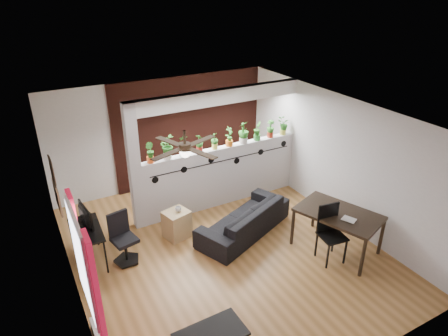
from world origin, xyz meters
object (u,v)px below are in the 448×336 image
potted_plant_6 (244,132)px  cup (178,209)px  folding_chair (330,228)px  potted_plant_4 (215,140)px  potted_plant_7 (257,130)px  dining_table (338,217)px  potted_plant_2 (183,145)px  sofa (244,219)px  ceiling_fan (185,149)px  coffee_table (211,336)px  computer_desk (86,232)px  potted_plant_3 (199,143)px  potted_plant_9 (283,126)px  potted_plant_5 (229,136)px  cube_shelf (177,224)px  office_chair (123,241)px  potted_plant_1 (167,147)px  potted_plant_8 (270,128)px  potted_plant_0 (150,152)px

potted_plant_6 → cup: size_ratio=3.99×
folding_chair → potted_plant_4: bearing=109.5°
potted_plant_7 → dining_table: size_ratio=0.25×
potted_plant_2 → sofa: (0.71, -1.22, -1.29)m
ceiling_fan → coffee_table: ceiling_fan is taller
cup → folding_chair: 2.81m
computer_desk → sofa: bearing=-10.5°
potted_plant_2 → dining_table: potted_plant_2 is taller
potted_plant_2 → cup: size_ratio=3.64×
potted_plant_3 → sofa: 1.79m
cup → computer_desk: 1.71m
dining_table → potted_plant_4: bearing=115.8°
potted_plant_9 → computer_desk: bearing=-171.6°
potted_plant_5 → potted_plant_3: bearing=180.0°
cube_shelf → office_chair: (-1.10, -0.23, 0.14)m
potted_plant_4 → potted_plant_5: size_ratio=0.84×
potted_plant_4 → folding_chair: 2.91m
potted_plant_9 → potted_plant_4: bearing=180.0°
ceiling_fan → sofa: size_ratio=0.60×
computer_desk → office_chair: 0.65m
office_chair → potted_plant_1: bearing=36.9°
potted_plant_8 → coffee_table: potted_plant_8 is taller
sofa → computer_desk: computer_desk is taller
potted_plant_9 → potted_plant_0: bearing=180.0°
potted_plant_0 → sofa: 2.25m
potted_plant_6 → coffee_table: size_ratio=0.52×
computer_desk → potted_plant_2: bearing=17.5°
coffee_table → potted_plant_2: bearing=71.2°
potted_plant_2 → potted_plant_6: bearing=0.0°
potted_plant_3 → sofa: size_ratio=0.19×
potted_plant_4 → dining_table: 2.90m
sofa → dining_table: 1.81m
potted_plant_6 → cup: 2.24m
cup → office_chair: bearing=-168.6°
potted_plant_4 → cube_shelf: size_ratio=0.65×
sofa → coffee_table: sofa is taller
potted_plant_8 → potted_plant_9: 0.35m
potted_plant_3 → coffee_table: 3.99m
sofa → potted_plant_6: bearing=-142.1°
computer_desk → coffee_table: bearing=-70.7°
potted_plant_6 → potted_plant_4: bearing=180.0°
potted_plant_7 → coffee_table: 4.72m
potted_plant_1 → computer_desk: bearing=-159.4°
potted_plant_3 → sofa: potted_plant_3 is taller
potted_plant_1 → folding_chair: potted_plant_1 is taller
potted_plant_0 → potted_plant_1: size_ratio=0.88×
potted_plant_3 → cube_shelf: potted_plant_3 is taller
potted_plant_2 → potted_plant_3: (0.35, 0.00, -0.03)m
potted_plant_1 → cup: (-0.11, -0.72, -0.99)m
sofa → potted_plant_2: bearing=-82.2°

